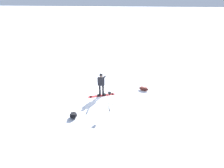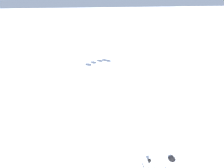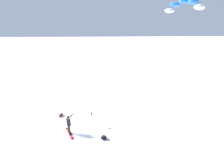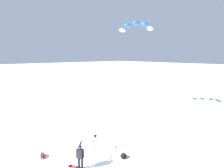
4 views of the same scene
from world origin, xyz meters
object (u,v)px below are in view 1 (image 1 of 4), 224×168
object	(u,v)px
gear_bag_large	(144,89)
camera_tripod	(110,98)
snowboard	(102,95)
gear_bag_small	(73,115)
snowboarder	(101,83)

from	to	relation	value
gear_bag_large	camera_tripod	size ratio (longest dim) A/B	0.59
snowboard	gear_bag_small	distance (m)	2.89
snowboarder	camera_tripod	bearing A→B (deg)	26.86
snowboarder	gear_bag_large	world-z (taller)	snowboarder
snowboarder	gear_bag_large	size ratio (longest dim) A/B	2.18
camera_tripod	snowboard	bearing A→B (deg)	-153.28
camera_tripod	gear_bag_small	bearing A→B (deg)	-62.57
snowboarder	gear_bag_small	distance (m)	2.99
snowboard	gear_bag_small	bearing A→B (deg)	-19.19
camera_tripod	gear_bag_small	xyz separation A→B (m)	(0.95, -1.84, -0.76)
camera_tripod	gear_bag_small	world-z (taller)	camera_tripod
snowboarder	gear_bag_small	size ratio (longest dim) A/B	2.97
snowboarder	camera_tripod	size ratio (longest dim) A/B	1.28
snowboard	gear_bag_large	bearing A→B (deg)	114.92
snowboard	gear_bag_large	size ratio (longest dim) A/B	2.28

